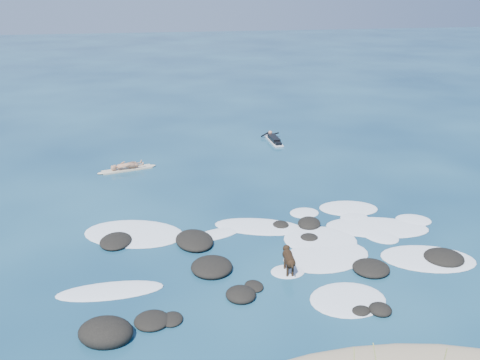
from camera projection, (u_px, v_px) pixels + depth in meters
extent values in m
plane|color=#0A2642|center=(290.00, 241.00, 19.09)|extent=(160.00, 160.00, 0.00)
ellipsoid|color=black|center=(152.00, 321.00, 14.51)|extent=(1.23, 1.22, 0.27)
ellipsoid|color=black|center=(106.00, 332.00, 13.88)|extent=(1.77, 1.61, 0.66)
ellipsoid|color=black|center=(254.00, 286.00, 16.18)|extent=(0.66, 0.77, 0.17)
ellipsoid|color=black|center=(172.00, 319.00, 14.60)|extent=(0.76, 0.83, 0.19)
ellipsoid|color=black|center=(212.00, 267.00, 17.13)|extent=(1.45, 1.52, 0.43)
ellipsoid|color=black|center=(194.00, 241.00, 18.87)|extent=(1.63, 1.93, 0.41)
ellipsoid|color=black|center=(116.00, 241.00, 18.88)|extent=(1.33, 1.54, 0.29)
ellipsoid|color=black|center=(371.00, 268.00, 17.10)|extent=(1.59, 1.59, 0.34)
ellipsoid|color=black|center=(309.00, 223.00, 20.20)|extent=(1.20, 1.28, 0.38)
ellipsoid|color=black|center=(380.00, 310.00, 14.99)|extent=(0.70, 0.72, 0.29)
ellipsoid|color=black|center=(241.00, 295.00, 15.67)|extent=(1.11, 1.13, 0.35)
ellipsoid|color=black|center=(309.00, 238.00, 19.19)|extent=(0.72, 0.73, 0.20)
ellipsoid|color=black|center=(444.00, 258.00, 17.72)|extent=(1.64, 1.59, 0.40)
ellipsoid|color=black|center=(361.00, 311.00, 14.98)|extent=(0.71, 0.67, 0.17)
ellipsoid|color=black|center=(281.00, 225.00, 20.17)|extent=(0.69, 0.74, 0.22)
ellipsoid|color=white|center=(428.00, 259.00, 17.84)|extent=(3.52, 2.68, 0.12)
ellipsoid|color=white|center=(354.00, 218.00, 20.87)|extent=(1.45, 1.36, 0.12)
ellipsoid|color=white|center=(413.00, 220.00, 20.68)|extent=(1.64, 1.47, 0.12)
ellipsoid|color=white|center=(134.00, 234.00, 19.58)|extent=(4.29, 3.42, 0.12)
ellipsoid|color=white|center=(320.00, 240.00, 19.11)|extent=(3.01, 2.71, 0.12)
ellipsoid|color=white|center=(304.00, 213.00, 21.31)|extent=(1.38, 1.25, 0.12)
ellipsoid|color=white|center=(348.00, 300.00, 15.56)|extent=(2.37, 2.00, 0.12)
ellipsoid|color=white|center=(216.00, 234.00, 19.52)|extent=(2.17, 1.45, 0.12)
ellipsoid|color=white|center=(379.00, 235.00, 19.50)|extent=(1.67, 1.94, 0.12)
ellipsoid|color=white|center=(348.00, 208.00, 21.73)|extent=(2.60, 1.92, 0.12)
ellipsoid|color=white|center=(259.00, 227.00, 20.13)|extent=(3.69, 2.49, 0.12)
ellipsoid|color=white|center=(326.00, 256.00, 17.99)|extent=(3.48, 2.79, 0.12)
ellipsoid|color=white|center=(377.00, 227.00, 20.07)|extent=(4.17, 2.72, 0.12)
ellipsoid|color=white|center=(110.00, 291.00, 15.99)|extent=(3.21, 1.08, 0.12)
ellipsoid|color=white|center=(288.00, 272.00, 17.04)|extent=(1.10, 0.90, 0.12)
cube|color=beige|center=(127.00, 169.00, 26.06)|extent=(2.45, 1.12, 0.08)
ellipsoid|color=beige|center=(151.00, 166.00, 26.55)|extent=(0.54, 0.39, 0.09)
ellipsoid|color=beige|center=(102.00, 173.00, 25.57)|extent=(0.54, 0.39, 0.09)
imported|color=#AB785A|center=(126.00, 153.00, 25.77)|extent=(0.51, 0.65, 1.57)
cube|color=silver|center=(274.00, 141.00, 30.58)|extent=(0.59, 2.26, 0.08)
ellipsoid|color=silver|center=(269.00, 136.00, 31.60)|extent=(0.29, 0.50, 0.08)
cube|color=black|center=(274.00, 138.00, 30.52)|extent=(0.46, 1.39, 0.22)
sphere|color=#B2755E|center=(270.00, 133.00, 31.20)|extent=(0.24, 0.24, 0.23)
cylinder|color=black|center=(265.00, 134.00, 31.33)|extent=(0.55, 0.32, 0.25)
cylinder|color=black|center=(274.00, 134.00, 31.45)|extent=(0.56, 0.29, 0.25)
cube|color=black|center=(278.00, 143.00, 29.84)|extent=(0.37, 0.57, 0.14)
cylinder|color=black|center=(289.00, 259.00, 16.76)|extent=(0.35, 0.65, 0.31)
sphere|color=black|center=(287.00, 254.00, 17.03)|extent=(0.34, 0.34, 0.32)
sphere|color=black|center=(291.00, 263.00, 16.50)|extent=(0.31, 0.31, 0.29)
sphere|color=black|center=(286.00, 248.00, 17.16)|extent=(0.25, 0.25, 0.23)
cone|color=black|center=(285.00, 247.00, 17.30)|extent=(0.13, 0.15, 0.12)
cone|color=black|center=(285.00, 246.00, 17.11)|extent=(0.11, 0.08, 0.11)
cone|color=black|center=(288.00, 246.00, 17.13)|extent=(0.11, 0.08, 0.11)
cylinder|color=black|center=(285.00, 265.00, 17.08)|extent=(0.08, 0.08, 0.42)
cylinder|color=black|center=(290.00, 264.00, 17.09)|extent=(0.08, 0.08, 0.42)
cylinder|color=black|center=(287.00, 271.00, 16.67)|extent=(0.08, 0.08, 0.42)
cylinder|color=black|center=(293.00, 271.00, 16.69)|extent=(0.08, 0.08, 0.42)
cylinder|color=black|center=(292.00, 264.00, 16.35)|extent=(0.08, 0.30, 0.18)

